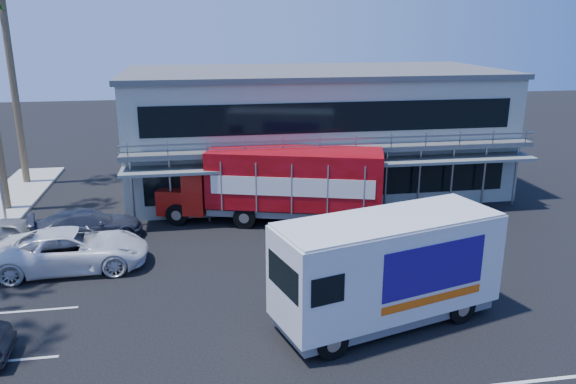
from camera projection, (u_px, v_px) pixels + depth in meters
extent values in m
plane|color=black|center=(316.00, 299.00, 21.15)|extent=(120.00, 120.00, 0.00)
cube|color=#A3AB9D|center=(313.00, 132.00, 34.77)|extent=(22.00, 10.00, 7.00)
cube|color=#515454|center=(314.00, 72.00, 33.71)|extent=(22.40, 10.40, 0.30)
cube|color=#515454|center=(335.00, 149.00, 29.45)|extent=(22.00, 1.20, 0.25)
cube|color=gray|center=(338.00, 142.00, 28.79)|extent=(22.00, 0.08, 0.90)
cube|color=slate|center=(336.00, 164.00, 29.37)|extent=(22.00, 1.80, 0.15)
cube|color=black|center=(332.00, 183.00, 30.58)|extent=(20.00, 0.06, 1.60)
cube|color=black|center=(333.00, 117.00, 29.54)|extent=(20.00, 0.06, 1.60)
cylinder|color=brown|center=(14.00, 90.00, 34.50)|extent=(0.44, 0.44, 12.00)
cube|color=#A2130D|center=(178.00, 198.00, 29.71)|extent=(2.18, 2.81, 1.32)
cube|color=#A2130D|center=(199.00, 187.00, 29.39)|extent=(1.84, 2.95, 2.31)
cube|color=black|center=(199.00, 175.00, 29.20)|extent=(0.72, 2.25, 0.77)
cube|color=#B20B19|center=(295.00, 178.00, 28.58)|extent=(9.20, 5.14, 2.86)
cube|color=slate|center=(295.00, 209.00, 29.08)|extent=(9.09, 4.75, 0.33)
cube|color=white|center=(292.00, 187.00, 27.30)|extent=(7.75, 2.34, 0.93)
cube|color=white|center=(298.00, 173.00, 29.93)|extent=(7.75, 2.34, 0.93)
cylinder|color=black|center=(177.00, 215.00, 28.68)|extent=(1.17, 0.59, 1.14)
cylinder|color=black|center=(191.00, 200.00, 30.97)|extent=(1.17, 0.59, 1.14)
cylinder|color=black|center=(244.00, 218.00, 28.26)|extent=(1.17, 0.59, 1.14)
cylinder|color=black|center=(253.00, 203.00, 30.55)|extent=(1.17, 0.59, 1.14)
cylinder|color=black|center=(349.00, 222.00, 27.63)|extent=(1.17, 0.59, 1.14)
cylinder|color=black|center=(350.00, 207.00, 29.92)|extent=(1.17, 0.59, 1.14)
cube|color=silver|center=(387.00, 264.00, 18.95)|extent=(8.23, 4.70, 3.12)
cube|color=slate|center=(385.00, 310.00, 19.45)|extent=(7.85, 4.35, 0.39)
cube|color=black|center=(283.00, 276.00, 17.27)|extent=(0.66, 2.12, 1.06)
cube|color=silver|center=(390.00, 220.00, 18.49)|extent=(8.06, 4.60, 0.09)
cube|color=navy|center=(435.00, 268.00, 18.08)|extent=(3.86, 1.12, 1.67)
cube|color=navy|center=(387.00, 240.00, 20.42)|extent=(3.86, 1.12, 1.67)
cube|color=#F2590C|center=(433.00, 299.00, 18.40)|extent=(3.86, 1.11, 0.28)
cylinder|color=black|center=(332.00, 343.00, 17.27)|extent=(1.10, 0.56, 1.07)
cylinder|color=black|center=(298.00, 309.00, 19.31)|extent=(1.10, 0.56, 1.07)
cylinder|color=black|center=(461.00, 308.00, 19.36)|extent=(1.10, 0.56, 1.07)
cylinder|color=black|center=(418.00, 281.00, 21.41)|extent=(1.10, 0.56, 1.07)
imported|color=white|center=(73.00, 249.00, 23.56)|extent=(6.29, 3.09, 1.72)
imported|color=#313542|center=(87.00, 226.00, 26.62)|extent=(5.48, 3.25, 1.49)
imported|color=gray|center=(18.00, 234.00, 25.78)|extent=(4.35, 2.63, 1.39)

